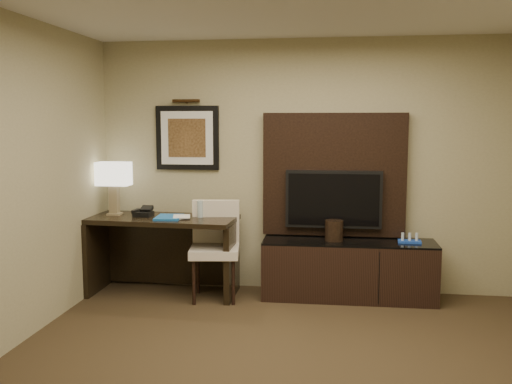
% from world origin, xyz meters
% --- Properties ---
extents(wall_back, '(4.50, 0.01, 2.70)m').
position_xyz_m(wall_back, '(0.00, 2.50, 1.35)').
color(wall_back, tan).
rests_on(wall_back, floor).
extents(wall_front, '(4.50, 0.01, 2.70)m').
position_xyz_m(wall_front, '(0.00, -2.50, 1.35)').
color(wall_front, tan).
rests_on(wall_front, floor).
extents(desk, '(1.58, 0.74, 0.83)m').
position_xyz_m(desk, '(-1.49, 2.10, 0.41)').
color(desk, black).
rests_on(desk, floor).
extents(credenza, '(1.77, 0.51, 0.61)m').
position_xyz_m(credenza, '(0.47, 2.20, 0.30)').
color(credenza, black).
rests_on(credenza, floor).
extents(tv_wall_panel, '(1.50, 0.12, 1.30)m').
position_xyz_m(tv_wall_panel, '(0.30, 2.44, 1.27)').
color(tv_wall_panel, black).
rests_on(tv_wall_panel, wall_back).
extents(tv, '(1.00, 0.08, 0.60)m').
position_xyz_m(tv, '(0.30, 2.34, 1.02)').
color(tv, black).
rests_on(tv, tv_wall_panel).
extents(artwork, '(0.70, 0.04, 0.70)m').
position_xyz_m(artwork, '(-1.30, 2.48, 1.65)').
color(artwork, black).
rests_on(artwork, wall_back).
extents(picture_light, '(0.04, 0.04, 0.30)m').
position_xyz_m(picture_light, '(-1.30, 2.44, 2.05)').
color(picture_light, '#3E2713').
rests_on(picture_light, wall_back).
extents(desk_chair, '(0.57, 0.63, 1.03)m').
position_xyz_m(desk_chair, '(-0.90, 1.99, 0.52)').
color(desk_chair, beige).
rests_on(desk_chair, floor).
extents(table_lamp, '(0.40, 0.31, 0.57)m').
position_xyz_m(table_lamp, '(-2.04, 2.17, 1.12)').
color(table_lamp, '#927F5B').
rests_on(table_lamp, desk).
extents(desk_phone, '(0.19, 0.17, 0.09)m').
position_xyz_m(desk_phone, '(-1.70, 2.12, 0.88)').
color(desk_phone, black).
rests_on(desk_phone, desk).
extents(blue_folder, '(0.28, 0.36, 0.02)m').
position_xyz_m(blue_folder, '(-1.39, 2.03, 0.84)').
color(blue_folder, '#195BA7').
rests_on(blue_folder, desk).
extents(book, '(0.18, 0.07, 0.24)m').
position_xyz_m(book, '(-1.35, 2.04, 0.95)').
color(book, '#B1AC8B').
rests_on(book, desk).
extents(water_bottle, '(0.06, 0.06, 0.18)m').
position_xyz_m(water_bottle, '(-1.09, 2.14, 0.92)').
color(water_bottle, silver).
rests_on(water_bottle, desk).
extents(ice_bucket, '(0.21, 0.21, 0.21)m').
position_xyz_m(ice_bucket, '(0.31, 2.20, 0.71)').
color(ice_bucket, black).
rests_on(ice_bucket, credenza).
extents(minibar_tray, '(0.24, 0.15, 0.08)m').
position_xyz_m(minibar_tray, '(1.07, 2.21, 0.65)').
color(minibar_tray, '#1C46B8').
rests_on(minibar_tray, credenza).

